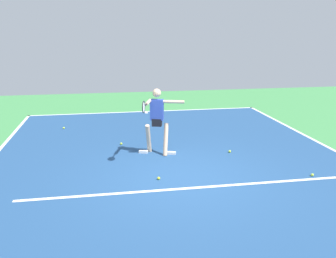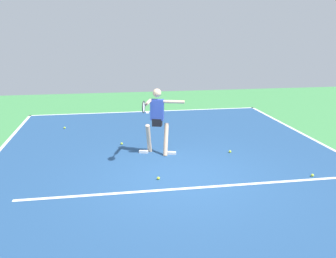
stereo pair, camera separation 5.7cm
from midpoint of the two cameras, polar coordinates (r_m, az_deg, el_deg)
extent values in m
plane|color=#428E4C|center=(8.21, 1.82, -7.56)|extent=(23.67, 23.67, 0.00)
cube|color=navy|center=(8.21, 1.82, -7.55)|extent=(9.15, 13.98, 0.00)
cube|color=white|center=(14.78, -3.62, 2.76)|extent=(9.15, 0.10, 0.01)
cube|color=white|center=(7.67, 2.75, -9.26)|extent=(6.86, 0.10, 0.01)
cube|color=white|center=(14.59, -3.53, 2.60)|extent=(0.10, 0.30, 0.01)
cylinder|color=beige|center=(9.57, -0.53, -1.64)|extent=(0.22, 0.41, 0.84)
cube|color=white|center=(9.67, 0.33, -3.77)|extent=(0.26, 0.17, 0.07)
cylinder|color=beige|center=(9.64, -3.23, -1.54)|extent=(0.22, 0.41, 0.84)
cube|color=white|center=(9.78, -4.04, -3.58)|extent=(0.26, 0.17, 0.07)
cube|color=black|center=(9.48, -1.91, 1.09)|extent=(0.29, 0.26, 0.20)
cube|color=#334CB2|center=(9.41, -1.93, 3.04)|extent=(0.38, 0.27, 0.54)
sphere|color=beige|center=(9.32, -1.95, 5.67)|extent=(0.22, 0.22, 0.22)
cylinder|color=beige|center=(9.30, 0.74, 4.29)|extent=(0.54, 0.24, 0.08)
cylinder|color=beige|center=(9.12, -3.27, 4.24)|extent=(0.24, 0.54, 0.08)
cylinder|color=black|center=(8.76, -3.72, 3.77)|extent=(0.09, 0.22, 0.03)
torus|color=black|center=(8.52, -4.03, 3.45)|extent=(0.11, 0.29, 0.29)
cylinder|color=silver|center=(8.52, -4.03, 3.45)|extent=(0.08, 0.24, 0.25)
sphere|color=#C6E53D|center=(12.62, -16.14, 0.15)|extent=(0.07, 0.07, 0.07)
sphere|color=yellow|center=(8.07, -1.68, -7.72)|extent=(0.07, 0.07, 0.07)
sphere|color=#CCE033|center=(9.92, 9.48, -3.49)|extent=(0.07, 0.07, 0.07)
sphere|color=#CCE033|center=(10.54, -7.49, -2.29)|extent=(0.07, 0.07, 0.07)
sphere|color=#C6E53D|center=(8.86, 21.49, -6.70)|extent=(0.07, 0.07, 0.07)
camera|label=1|loc=(0.03, -90.19, -0.05)|focal=38.93mm
camera|label=2|loc=(0.03, 89.81, 0.05)|focal=38.93mm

